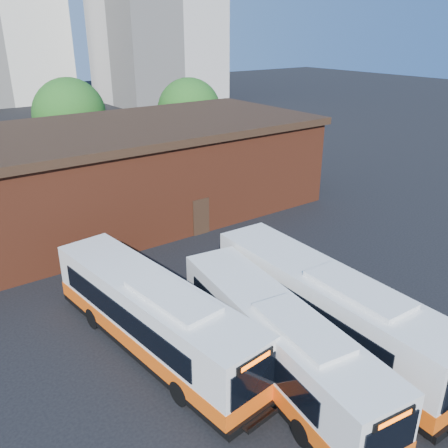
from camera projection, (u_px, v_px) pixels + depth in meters
ground at (334, 366)px, 18.80m from camera, size 220.00×220.00×0.00m
bus_west at (153, 319)px, 19.27m from camera, size 3.71×12.13×3.26m
bus_midwest at (277, 345)px, 17.77m from camera, size 3.87×11.70×3.14m
bus_mideast at (326, 311)px, 19.69m from camera, size 2.98×12.53×3.39m
transit_worker at (395, 356)px, 17.83m from camera, size 0.50×0.74×1.99m
depot_building at (115, 172)px, 32.44m from camera, size 28.60×12.60×6.40m
tree_mid at (70, 114)px, 43.25m from camera, size 6.56×6.56×8.36m
tree_east at (189, 110)px, 47.12m from camera, size 6.24×6.24×7.96m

